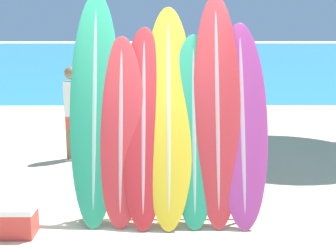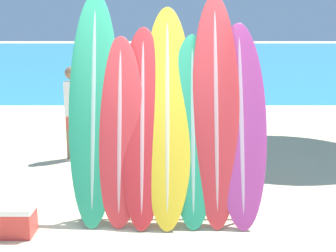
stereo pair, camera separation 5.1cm
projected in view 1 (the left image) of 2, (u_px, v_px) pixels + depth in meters
The scene contains 13 objects.
ground_plane at pixel (134, 249), 4.66m from camera, with size 160.00×160.00×0.00m, color beige.
ocean_water at pixel (161, 54), 41.69m from camera, with size 120.00×60.00×0.01m.
surfboard_rack at pixel (169, 178), 5.30m from camera, with size 1.98×0.04×0.91m.
surfboard_slot_0 at pixel (95, 108), 5.23m from camera, with size 0.56×0.86×2.57m.
surfboard_slot_1 at pixel (121, 131), 5.20m from camera, with size 0.54×0.72×2.08m.
surfboard_slot_2 at pixel (144, 125), 5.21m from camera, with size 0.51×0.91×2.19m.
surfboard_slot_3 at pixel (169, 114), 5.24m from camera, with size 0.58×1.03×2.42m.
surfboard_slot_4 at pixel (194, 129), 5.22m from camera, with size 0.53×0.81×2.10m.
surfboard_slot_5 at pixel (217, 108), 5.24m from camera, with size 0.54×0.95×2.56m.
surfboard_slot_6 at pixel (242, 123), 5.23m from camera, with size 0.57×0.90×2.23m.
person_near_water at pixel (72, 110), 7.70m from camera, with size 0.26×0.21×1.55m.
person_mid_beach at pixel (197, 80), 11.14m from camera, with size 0.29×0.24×1.75m.
cooler_box at pixel (7, 220), 4.93m from camera, with size 0.61×0.32×0.33m.
Camera 1 is at (0.31, -4.31, 2.15)m, focal length 50.00 mm.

